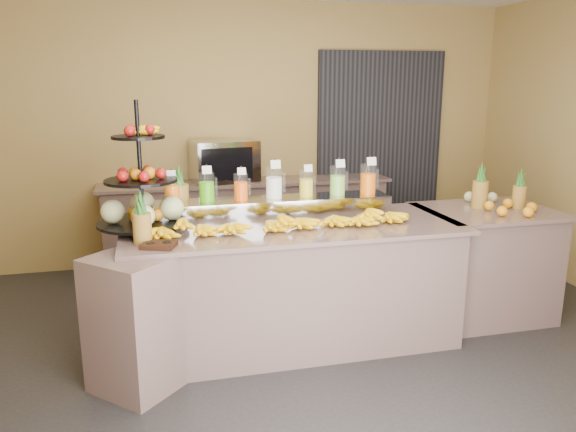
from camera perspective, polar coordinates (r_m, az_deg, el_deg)
name	(u,v)px	position (r m, az deg, el deg)	size (l,w,h in m)	color
ground	(303,358)	(4.23, 1.58, -14.21)	(6.00, 6.00, 0.00)	black
room_envelope	(301,93)	(4.55, 1.32, 12.38)	(6.04, 5.02, 2.82)	olive
buffet_counter	(280,287)	(4.24, -0.85, -7.22)	(2.75, 1.25, 0.93)	gray
right_counter	(483,262)	(5.07, 19.23, -4.47)	(1.08, 0.88, 0.93)	gray
back_ledge	(248,223)	(6.13, -4.08, -0.67)	(3.10, 0.55, 0.93)	gray
pitcher_tray	(274,208)	(4.39, -1.42, 0.86)	(1.85, 0.30, 0.15)	gray
juice_pitcher_orange_a	(172,192)	(4.26, -11.73, 2.45)	(0.11, 0.11, 0.27)	silver
juice_pitcher_green	(207,189)	(4.27, -8.26, 2.74)	(0.12, 0.12, 0.29)	silver
juice_pitcher_orange_b	(241,188)	(4.31, -4.81, 2.82)	(0.11, 0.11, 0.27)	silver
juice_pitcher_milk	(274,185)	(4.35, -1.43, 3.20)	(0.13, 0.14, 0.32)	silver
juice_pitcher_lemon	(306,185)	(4.42, 1.86, 3.15)	(0.11, 0.12, 0.27)	silver
juice_pitcher_lime	(338,182)	(4.50, 5.06, 3.43)	(0.13, 0.13, 0.31)	silver
juice_pitcher_orange_c	(368,181)	(4.59, 8.13, 3.59)	(0.13, 0.13, 0.31)	silver
banana_heap	(283,220)	(4.04, -0.51, -0.44)	(1.93, 0.17, 0.16)	yellow
fruit_stand	(148,197)	(4.12, -14.00, 1.84)	(0.77, 0.77, 0.92)	black
condiment_caddy	(159,245)	(3.70, -12.99, -2.89)	(0.21, 0.16, 0.03)	black
pineapple_left_a	(142,224)	(3.77, -14.62, -0.80)	(0.12, 0.12, 0.37)	brown
pineapple_left_b	(180,198)	(4.41, -10.94, 1.81)	(0.14, 0.14, 0.42)	brown
right_fruit_pile	(504,202)	(4.94, 21.08, 1.35)	(0.43, 0.41, 0.23)	brown
oven_warmer	(224,161)	(5.96, -6.49, 5.57)	(0.66, 0.46, 0.44)	gray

